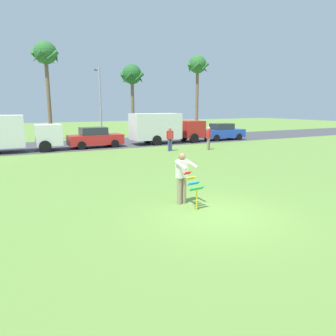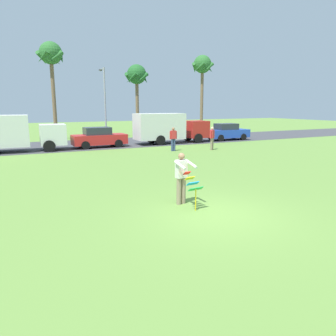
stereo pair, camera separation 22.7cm
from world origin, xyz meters
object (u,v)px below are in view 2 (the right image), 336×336
Objects in this scene: parked_truck_white_box at (9,133)px; parked_truck_red_cab at (168,127)px; parked_car_red at (99,138)px; person_walker_far at (212,138)px; person_kite_flyer at (182,176)px; palm_tree_far_left at (202,68)px; parked_car_blue at (227,132)px; kite_held at (193,185)px; streetlight_pole at (105,98)px; person_walker_near at (173,138)px; palm_tree_centre_far at (137,77)px; palm_tree_right_near at (51,58)px.

parked_truck_red_cab is at bearing 0.01° from parked_truck_white_box.
person_walker_far is at bearing -35.70° from parked_car_red.
palm_tree_far_left is (15.90, 24.24, 6.77)m from person_kite_flyer.
parked_truck_red_cab reaches higher than person_walker_far.
person_walker_far is (-5.22, -5.20, 0.16)m from parked_car_blue.
streetlight_pole is (3.51, 23.55, 3.20)m from kite_held.
streetlight_pole reaches higher than kite_held.
parked_truck_red_cab is at bearing 66.48° from kite_held.
parked_car_red reaches higher than kite_held.
parked_car_red is 1.00× the size of parked_car_blue.
palm_tree_far_left is at bearing 6.08° from streetlight_pole.
person_walker_near is at bearing -22.57° from parked_truck_white_box.
parked_truck_white_box is at bearing -146.28° from palm_tree_centre_far.
parked_truck_white_box is 11.59m from person_walker_near.
person_walker_near is at bearing -111.37° from parked_truck_red_cab.
person_kite_flyer is at bearing -114.53° from parked_truck_red_cab.
palm_tree_centre_far is 4.44× the size of person_walker_far.
parked_car_blue is 12.68m from streetlight_pole.
parked_car_blue is at bearing 0.01° from parked_truck_red_cab.
kite_held is 26.72m from palm_tree_centre_far.
person_kite_flyer is at bearing -98.85° from streetlight_pole.
person_kite_flyer is 24.90m from palm_tree_right_near.
parked_car_blue reaches higher than kite_held.
palm_tree_centre_far is 14.23m from person_walker_near.
kite_held is 25.54m from palm_tree_right_near.
palm_tree_far_left is (15.83, 24.87, 6.92)m from kite_held.
parked_car_red is at bearing -109.01° from streetlight_pole.
streetlight_pole is at bearing -173.92° from palm_tree_far_left.
kite_held is 0.28× the size of parked_car_blue.
kite_held is at bearing -113.52° from parked_truck_red_cab.
kite_held is at bearing -129.37° from parked_car_blue.
kite_held is 17.99m from parked_truck_red_cab.
kite_held is at bearing -93.72° from parked_car_red.
parked_car_blue is at bearing 0.01° from parked_car_red.
parked_truck_red_cab is at bearing 65.47° from person_kite_flyer.
kite_held is at bearing -84.13° from person_kite_flyer.
palm_tree_far_left is (14.76, 8.38, 6.94)m from parked_car_red.
palm_tree_centre_far reaches higher than streetlight_pole.
person_walker_far is at bearing 53.64° from kite_held.
parked_truck_red_cab is 0.73× the size of palm_tree_right_near.
person_walker_near is (5.44, 12.04, 0.14)m from kite_held.
kite_held is 0.68× the size of person_walker_near.
streetlight_pole reaches higher than parked_car_blue.
person_kite_flyer is at bearing -123.25° from palm_tree_far_left.
palm_tree_centre_far is (7.55, 25.03, 5.54)m from kite_held.
parked_truck_white_box is 23.55m from palm_tree_far_left.
person_walker_near is (6.66, -12.51, -6.81)m from palm_tree_right_near.
palm_tree_far_left reaches higher than parked_car_red.
parked_truck_red_cab is 3.88× the size of person_walker_near.
kite_held is 0.17× the size of streetlight_pole.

